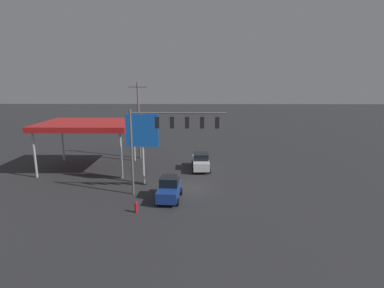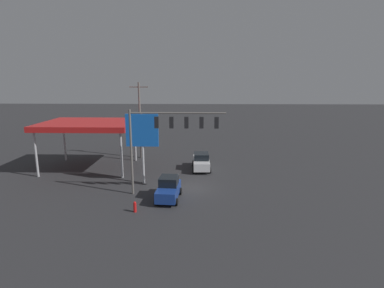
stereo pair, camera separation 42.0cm
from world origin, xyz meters
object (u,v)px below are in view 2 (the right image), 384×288
object	(u,v)px
fire_hydrant	(135,207)
utility_pole	(140,119)
traffic_signal_assembly	(170,130)
sedan_waiting	(201,161)
price_sign	(142,133)
hatchback_crossing	(169,189)

from	to	relation	value
fire_hydrant	utility_pole	bearing A→B (deg)	-80.75
traffic_signal_assembly	sedan_waiting	distance (m)	9.63
price_sign	hatchback_crossing	size ratio (longest dim) A/B	1.79
utility_pole	hatchback_crossing	distance (m)	15.49
sedan_waiting	hatchback_crossing	bearing A→B (deg)	-19.61
utility_pole	price_sign	bearing A→B (deg)	102.34
sedan_waiting	fire_hydrant	distance (m)	12.73
fire_hydrant	price_sign	bearing A→B (deg)	-85.42
hatchback_crossing	fire_hydrant	world-z (taller)	hatchback_crossing
utility_pole	price_sign	world-z (taller)	utility_pole
hatchback_crossing	fire_hydrant	bearing A→B (deg)	-37.79
utility_pole	price_sign	distance (m)	10.18
traffic_signal_assembly	fire_hydrant	bearing A→B (deg)	57.25
traffic_signal_assembly	sedan_waiting	bearing A→B (deg)	-109.86
hatchback_crossing	fire_hydrant	distance (m)	3.63
utility_pole	hatchback_crossing	xyz separation A→B (m)	(-5.10, 13.99, -4.28)
sedan_waiting	hatchback_crossing	size ratio (longest dim) A/B	1.14
traffic_signal_assembly	hatchback_crossing	bearing A→B (deg)	85.81
utility_pole	traffic_signal_assembly	bearing A→B (deg)	112.01
traffic_signal_assembly	utility_pole	distance (m)	13.86
price_sign	fire_hydrant	size ratio (longest dim) A/B	7.94
price_sign	sedan_waiting	world-z (taller)	price_sign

